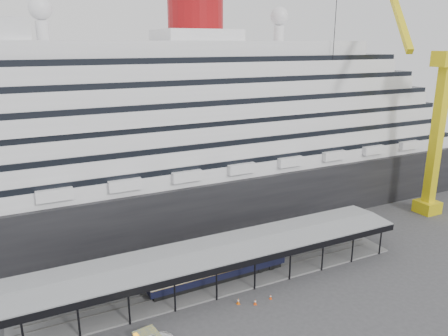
# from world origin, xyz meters

# --- Properties ---
(ground) EXTENTS (200.00, 200.00, 0.00)m
(ground) POSITION_xyz_m (0.00, 0.00, 0.00)
(ground) COLOR #38383B
(ground) RESTS_ON ground
(cruise_ship) EXTENTS (130.00, 30.00, 43.90)m
(cruise_ship) POSITION_xyz_m (0.05, 32.00, 18.35)
(cruise_ship) COLOR black
(cruise_ship) RESTS_ON ground
(platform_canopy) EXTENTS (56.00, 9.18, 5.30)m
(platform_canopy) POSITION_xyz_m (0.00, 5.00, 2.36)
(platform_canopy) COLOR slate
(platform_canopy) RESTS_ON ground
(crane_yellow) EXTENTS (23.83, 18.78, 47.60)m
(crane_yellow) POSITION_xyz_m (47.06, 10.54, 19.96)
(crane_yellow) COLOR yellow
(crane_yellow) RESTS_ON ground
(pullman_carriage) EXTENTS (20.90, 3.18, 20.47)m
(pullman_carriage) POSITION_xyz_m (-0.63, 5.00, 2.50)
(pullman_carriage) COLOR black
(pullman_carriage) RESTS_ON ground
(traffic_cone_left) EXTENTS (0.48, 0.48, 0.84)m
(traffic_cone_left) POSITION_xyz_m (-0.81, -1.21, 0.42)
(traffic_cone_left) COLOR #D5580B
(traffic_cone_left) RESTS_ON ground
(traffic_cone_mid) EXTENTS (0.50, 0.50, 0.77)m
(traffic_cone_mid) POSITION_xyz_m (1.09, -2.31, 0.38)
(traffic_cone_mid) COLOR #DB450C
(traffic_cone_mid) RESTS_ON ground
(traffic_cone_right) EXTENTS (0.36, 0.36, 0.67)m
(traffic_cone_right) POSITION_xyz_m (3.55, -2.13, 0.33)
(traffic_cone_right) COLOR #E4470C
(traffic_cone_right) RESTS_ON ground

